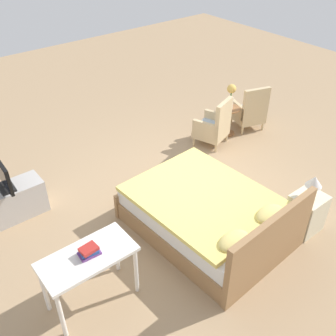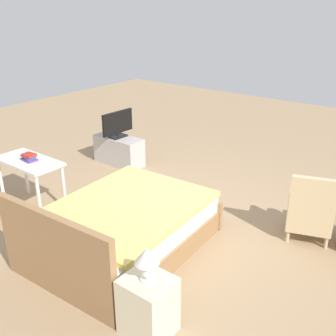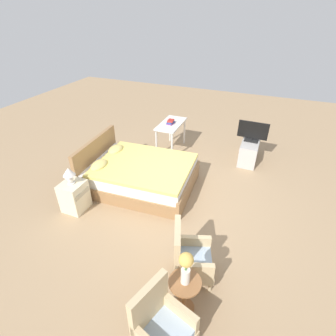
% 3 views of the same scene
% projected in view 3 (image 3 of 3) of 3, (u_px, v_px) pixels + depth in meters
% --- Properties ---
extents(ground_plane, '(16.00, 16.00, 0.00)m').
position_uv_depth(ground_plane, '(177.00, 201.00, 5.22)').
color(ground_plane, '#A38460').
extents(bed, '(1.71, 2.23, 0.96)m').
position_uv_depth(bed, '(139.00, 174.00, 5.51)').
color(bed, '#997047').
rests_on(bed, ground_plane).
extents(armchair_by_window_left, '(0.68, 0.68, 0.92)m').
position_uv_depth(armchair_by_window_left, '(161.00, 327.00, 2.85)').
color(armchair_by_window_left, '#CCB284').
rests_on(armchair_by_window_left, ground_plane).
extents(armchair_by_window_right, '(0.69, 0.69, 0.92)m').
position_uv_depth(armchair_by_window_right, '(189.00, 258.00, 3.61)').
color(armchair_by_window_right, '#CCB284').
rests_on(armchair_by_window_right, ground_plane).
extents(side_table, '(0.40, 0.40, 0.56)m').
position_uv_depth(side_table, '(184.00, 292.00, 3.21)').
color(side_table, '#936038').
rests_on(side_table, ground_plane).
extents(flower_vase, '(0.17, 0.17, 0.48)m').
position_uv_depth(flower_vase, '(186.00, 266.00, 2.94)').
color(flower_vase, silver).
rests_on(flower_vase, side_table).
extents(nightstand, '(0.44, 0.41, 0.58)m').
position_uv_depth(nightstand, '(74.00, 196.00, 4.90)').
color(nightstand, beige).
rests_on(nightstand, ground_plane).
extents(table_lamp, '(0.22, 0.22, 0.33)m').
position_uv_depth(table_lamp, '(69.00, 174.00, 4.63)').
color(table_lamp, silver).
rests_on(table_lamp, nightstand).
extents(tv_stand, '(0.96, 0.40, 0.52)m').
position_uv_depth(tv_stand, '(249.00, 150.00, 6.47)').
color(tv_stand, '#B7B2AD').
rests_on(tv_stand, ground_plane).
extents(tv_flatscreen, '(0.21, 0.70, 0.49)m').
position_uv_depth(tv_flatscreen, '(253.00, 131.00, 6.20)').
color(tv_flatscreen, black).
rests_on(tv_flatscreen, tv_stand).
extents(vanity_desk, '(1.04, 0.52, 0.75)m').
position_uv_depth(vanity_desk, '(171.00, 127.00, 6.75)').
color(vanity_desk, silver).
rests_on(vanity_desk, ground_plane).
extents(book_stack, '(0.24, 0.17, 0.10)m').
position_uv_depth(book_stack, '(171.00, 122.00, 6.64)').
color(book_stack, '#66387A').
rests_on(book_stack, vanity_desk).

